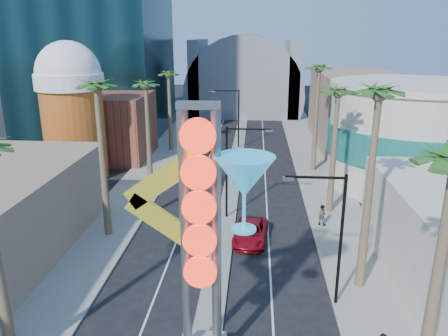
# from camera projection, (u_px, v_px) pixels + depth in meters

# --- Properties ---
(sidewalk_west) EXTENTS (5.00, 100.00, 0.15)m
(sidewalk_west) POSITION_uv_depth(u_px,v_px,m) (156.00, 164.00, 52.37)
(sidewalk_west) COLOR gray
(sidewalk_west) RESTS_ON ground
(sidewalk_east) EXTENTS (5.00, 100.00, 0.15)m
(sidewalk_east) POSITION_uv_depth(u_px,v_px,m) (316.00, 168.00, 51.04)
(sidewalk_east) COLOR gray
(sidewalk_east) RESTS_ON ground
(median) EXTENTS (1.60, 84.00, 0.15)m
(median) POSITION_uv_depth(u_px,v_px,m) (236.00, 159.00, 54.56)
(median) COLOR gray
(median) RESTS_ON ground
(brick_filler_west) EXTENTS (10.00, 10.00, 8.00)m
(brick_filler_west) POSITION_uv_depth(u_px,v_px,m) (109.00, 126.00, 54.52)
(brick_filler_west) COLOR brown
(brick_filler_west) RESTS_ON ground
(filler_east) EXTENTS (10.00, 20.00, 10.00)m
(filler_east) POSITION_uv_depth(u_px,v_px,m) (353.00, 108.00, 61.51)
(filler_east) COLOR #8C715A
(filler_east) RESTS_ON ground
(beer_mug) EXTENTS (7.00, 7.00, 14.50)m
(beer_mug) POSITION_uv_depth(u_px,v_px,m) (72.00, 106.00, 45.83)
(beer_mug) COLOR #B44418
(beer_mug) RESTS_ON ground
(turquoise_building) EXTENTS (16.60, 16.60, 10.60)m
(turquoise_building) POSITION_uv_depth(u_px,v_px,m) (410.00, 136.00, 44.15)
(turquoise_building) COLOR beige
(turquoise_building) RESTS_ON ground
(canopy) EXTENTS (22.00, 16.00, 22.00)m
(canopy) POSITION_uv_depth(u_px,v_px,m) (245.00, 91.00, 85.69)
(canopy) COLOR slate
(canopy) RESTS_ON ground
(neon_sign) EXTENTS (6.53, 2.60, 12.55)m
(neon_sign) POSITION_uv_depth(u_px,v_px,m) (219.00, 222.00, 18.99)
(neon_sign) COLOR gray
(neon_sign) RESTS_ON ground
(streetlight_0) EXTENTS (3.79, 0.25, 8.00)m
(streetlight_0) POSITION_uv_depth(u_px,v_px,m) (233.00, 164.00, 35.96)
(streetlight_0) COLOR black
(streetlight_0) RESTS_ON ground
(streetlight_1) EXTENTS (3.79, 0.25, 8.00)m
(streetlight_1) POSITION_uv_depth(u_px,v_px,m) (235.00, 113.00, 58.89)
(streetlight_1) COLOR black
(streetlight_1) RESTS_ON ground
(streetlight_2) EXTENTS (3.45, 0.25, 8.00)m
(streetlight_2) POSITION_uv_depth(u_px,v_px,m) (333.00, 229.00, 24.11)
(streetlight_2) COLOR black
(streetlight_2) RESTS_ON ground
(palm_1) EXTENTS (2.40, 2.40, 12.70)m
(palm_1) POSITION_uv_depth(u_px,v_px,m) (97.00, 97.00, 31.05)
(palm_1) COLOR brown
(palm_1) RESTS_ON ground
(palm_2) EXTENTS (2.40, 2.40, 11.20)m
(palm_2) POSITION_uv_depth(u_px,v_px,m) (146.00, 91.00, 44.79)
(palm_2) COLOR brown
(palm_2) RESTS_ON ground
(palm_3) EXTENTS (2.40, 2.40, 11.20)m
(palm_3) POSITION_uv_depth(u_px,v_px,m) (169.00, 79.00, 56.22)
(palm_3) COLOR brown
(palm_3) RESTS_ON ground
(palm_5) EXTENTS (2.40, 2.40, 13.20)m
(palm_5) POSITION_uv_depth(u_px,v_px,m) (378.00, 107.00, 23.95)
(palm_5) COLOR brown
(palm_5) RESTS_ON ground
(palm_6) EXTENTS (2.40, 2.40, 11.70)m
(palm_6) POSITION_uv_depth(u_px,v_px,m) (338.00, 100.00, 35.77)
(palm_6) COLOR brown
(palm_6) RESTS_ON ground
(palm_7) EXTENTS (2.40, 2.40, 12.70)m
(palm_7) POSITION_uv_depth(u_px,v_px,m) (319.00, 75.00, 46.94)
(palm_7) COLOR brown
(palm_7) RESTS_ON ground
(red_pickup) EXTENTS (2.87, 5.36, 1.43)m
(red_pickup) POSITION_uv_depth(u_px,v_px,m) (251.00, 232.00, 33.10)
(red_pickup) COLOR maroon
(red_pickup) RESTS_ON ground
(pedestrian_b) EXTENTS (1.03, 0.93, 1.74)m
(pedestrian_b) POSITION_uv_depth(u_px,v_px,m) (321.00, 215.00, 35.51)
(pedestrian_b) COLOR gray
(pedestrian_b) RESTS_ON sidewalk_east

